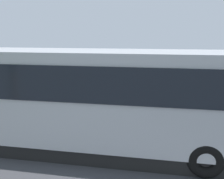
% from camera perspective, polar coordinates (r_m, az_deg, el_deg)
% --- Properties ---
extents(ground_plane, '(80.00, 80.00, 0.00)m').
position_cam_1_polar(ground_plane, '(13.06, 7.03, -5.33)').
color(ground_plane, '#424247').
extents(tour_bus, '(9.80, 2.76, 3.25)m').
position_cam_1_polar(tour_bus, '(8.76, -4.35, -2.46)').
color(tour_bus, '#B7BABF').
rests_on(tour_bus, ground_plane).
extents(spectator_far_left, '(0.57, 0.40, 1.65)m').
position_cam_1_polar(spectator_far_left, '(11.19, 11.22, -3.08)').
color(spectator_far_left, black).
rests_on(spectator_far_left, ground_plane).
extents(spectator_left, '(0.57, 0.32, 1.75)m').
position_cam_1_polar(spectator_left, '(11.45, 5.76, -2.27)').
color(spectator_left, black).
rests_on(spectator_left, ground_plane).
extents(spectator_centre, '(0.58, 0.35, 1.76)m').
position_cam_1_polar(spectator_centre, '(11.86, 0.69, -1.71)').
color(spectator_centre, '#473823').
rests_on(spectator_centre, ground_plane).
extents(spectator_right, '(0.57, 0.38, 1.73)m').
position_cam_1_polar(spectator_right, '(11.77, -5.90, -1.98)').
color(spectator_right, black).
rests_on(spectator_right, ground_plane).
extents(parked_motorcycle_silver, '(2.03, 0.71, 0.99)m').
position_cam_1_polar(parked_motorcycle_silver, '(11.08, 1.60, -5.71)').
color(parked_motorcycle_silver, black).
rests_on(parked_motorcycle_silver, ground_plane).
extents(parked_motorcycle_dark, '(2.05, 0.58, 0.99)m').
position_cam_1_polar(parked_motorcycle_dark, '(11.69, -11.13, -4.99)').
color(parked_motorcycle_dark, black).
rests_on(parked_motorcycle_dark, ground_plane).
extents(stunt_motorcycle, '(1.87, 1.00, 1.79)m').
position_cam_1_polar(stunt_motorcycle, '(15.83, -3.73, 1.53)').
color(stunt_motorcycle, black).
rests_on(stunt_motorcycle, ground_plane).
extents(traffic_cone, '(0.34, 0.34, 0.63)m').
position_cam_1_polar(traffic_cone, '(15.71, 2.68, -1.23)').
color(traffic_cone, orange).
rests_on(traffic_cone, ground_plane).
extents(bay_line_a, '(0.33, 4.82, 0.01)m').
position_cam_1_polar(bay_line_a, '(13.27, 21.66, -5.78)').
color(bay_line_a, white).
rests_on(bay_line_a, ground_plane).
extents(bay_line_b, '(0.28, 3.87, 0.01)m').
position_cam_1_polar(bay_line_b, '(13.10, 10.61, -5.36)').
color(bay_line_b, white).
rests_on(bay_line_b, ground_plane).
extents(bay_line_c, '(0.33, 4.88, 0.01)m').
position_cam_1_polar(bay_line_c, '(13.42, -0.29, -4.76)').
color(bay_line_c, white).
rests_on(bay_line_c, ground_plane).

